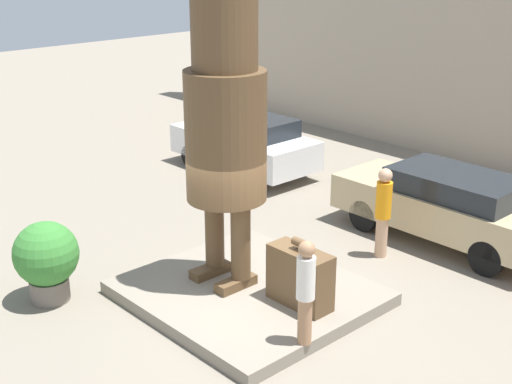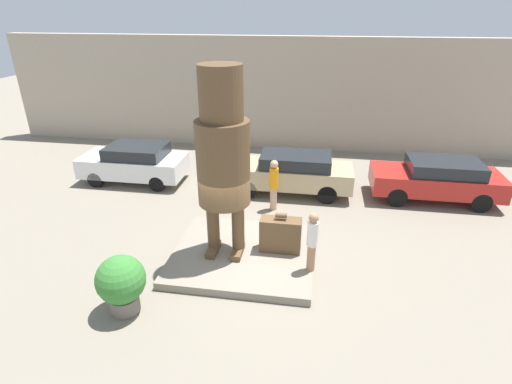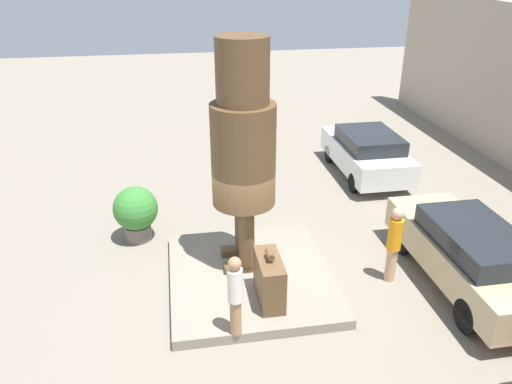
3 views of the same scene
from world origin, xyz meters
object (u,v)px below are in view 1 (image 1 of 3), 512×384
object	(u,v)px
tourist	(306,288)
parked_car_tan	(447,204)
statue_figure	(226,117)
planter_pot	(46,258)
worker_hivis	(383,209)
giant_suitcase	(300,277)
parked_car_white	(245,142)

from	to	relation	value
tourist	parked_car_tan	distance (m)	5.38
statue_figure	parked_car_tan	distance (m)	5.51
planter_pot	statue_figure	bearing A→B (deg)	53.52
planter_pot	worker_hivis	size ratio (longest dim) A/B	0.79
worker_hivis	statue_figure	bearing A→B (deg)	-106.70
statue_figure	worker_hivis	distance (m)	4.02
worker_hivis	giant_suitcase	bearing A→B (deg)	-79.44
parked_car_white	planter_pot	distance (m)	8.00
statue_figure	tourist	xyz separation A→B (m)	(2.40, -0.52, -2.08)
tourist	worker_hivis	distance (m)	4.00
statue_figure	planter_pot	world-z (taller)	statue_figure
parked_car_tan	planter_pot	size ratio (longest dim) A/B	3.24
tourist	parked_car_tan	bearing A→B (deg)	100.47
planter_pot	parked_car_white	bearing A→B (deg)	112.50
statue_figure	parked_car_white	size ratio (longest dim) A/B	1.23
tourist	statue_figure	bearing A→B (deg)	167.68
giant_suitcase	statue_figure	bearing A→B (deg)	-168.95
statue_figure	planter_pot	bearing A→B (deg)	-126.48
planter_pot	worker_hivis	distance (m)	6.41
tourist	parked_car_white	size ratio (longest dim) A/B	0.41
statue_figure	parked_car_white	xyz separation A→B (m)	(-4.93, 4.86, -2.42)
parked_car_white	worker_hivis	world-z (taller)	worker_hivis
parked_car_white	tourist	bearing A→B (deg)	143.71
statue_figure	tourist	size ratio (longest dim) A/B	3.04
giant_suitcase	parked_car_tan	xyz separation A→B (m)	(-0.09, 4.46, 0.11)
worker_hivis	parked_car_tan	bearing A→B (deg)	73.55
parked_car_tan	worker_hivis	size ratio (longest dim) A/B	2.57
giant_suitcase	worker_hivis	distance (m)	2.98
statue_figure	planter_pot	distance (m)	3.97
planter_pot	worker_hivis	world-z (taller)	worker_hivis
giant_suitcase	planter_pot	distance (m)	4.41
giant_suitcase	worker_hivis	bearing A→B (deg)	100.56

